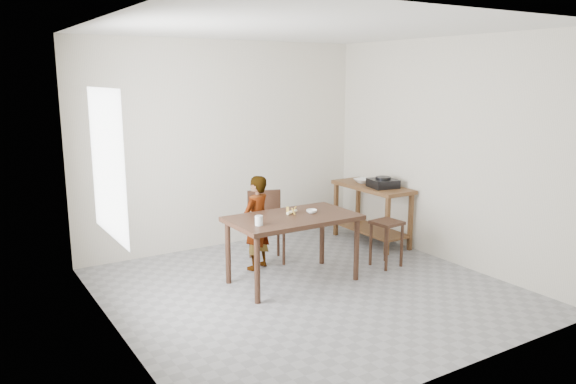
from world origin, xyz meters
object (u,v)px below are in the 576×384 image
child (256,223)px  dining_chair (267,228)px  stool (386,243)px  dining_table (293,249)px  prep_counter (372,214)px

child → dining_chair: child is taller
dining_chair → stool: 1.46m
dining_table → child: (-0.13, 0.60, 0.18)m
dining_table → prep_counter: prep_counter is taller
dining_table → stool: dining_table is taller
prep_counter → child: size_ratio=1.07×
prep_counter → stool: 0.99m
dining_chair → prep_counter: bearing=18.2°
child → prep_counter: bearing=158.8°
dining_table → child: child is taller
child → stool: 1.58m
prep_counter → stool: size_ratio=2.16×
dining_table → prep_counter: (1.72, 0.70, 0.03)m
dining_chair → stool: size_ratio=1.54×
child → dining_chair: bearing=-169.5°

